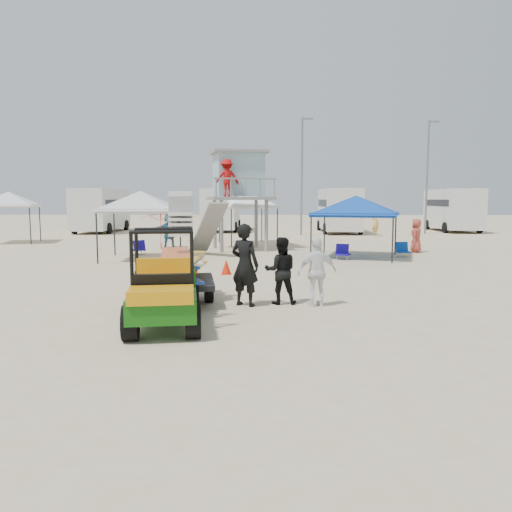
{
  "coord_description": "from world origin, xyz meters",
  "views": [
    {
      "loc": [
        0.79,
        -7.66,
        2.53
      ],
      "look_at": [
        0.5,
        3.0,
        1.3
      ],
      "focal_mm": 35.0,
      "sensor_mm": 36.0,
      "label": 1
    }
  ],
  "objects_px": {
    "utility_cart": "(162,283)",
    "canopy_blue": "(356,199)",
    "man_left": "(245,265)",
    "lifeguard_tower": "(238,178)",
    "surf_trailer": "(183,263)"
  },
  "relations": [
    {
      "from": "utility_cart",
      "to": "canopy_blue",
      "type": "xyz_separation_m",
      "value": [
        5.81,
        12.0,
        1.62
      ]
    },
    {
      "from": "man_left",
      "to": "lifeguard_tower",
      "type": "relative_size",
      "value": 0.41
    },
    {
      "from": "man_left",
      "to": "lifeguard_tower",
      "type": "bearing_deg",
      "value": -57.84
    },
    {
      "from": "utility_cart",
      "to": "man_left",
      "type": "height_order",
      "value": "man_left"
    },
    {
      "from": "man_left",
      "to": "lifeguard_tower",
      "type": "xyz_separation_m",
      "value": [
        -0.98,
        13.12,
        2.55
      ]
    },
    {
      "from": "lifeguard_tower",
      "to": "man_left",
      "type": "bearing_deg",
      "value": -85.73
    },
    {
      "from": "surf_trailer",
      "to": "lifeguard_tower",
      "type": "height_order",
      "value": "lifeguard_tower"
    },
    {
      "from": "utility_cart",
      "to": "surf_trailer",
      "type": "bearing_deg",
      "value": 89.86
    },
    {
      "from": "utility_cart",
      "to": "lifeguard_tower",
      "type": "relative_size",
      "value": 0.57
    },
    {
      "from": "surf_trailer",
      "to": "canopy_blue",
      "type": "bearing_deg",
      "value": 59.02
    },
    {
      "from": "man_left",
      "to": "canopy_blue",
      "type": "height_order",
      "value": "canopy_blue"
    },
    {
      "from": "surf_trailer",
      "to": "lifeguard_tower",
      "type": "xyz_separation_m",
      "value": [
        0.53,
        12.82,
        2.55
      ]
    },
    {
      "from": "lifeguard_tower",
      "to": "canopy_blue",
      "type": "height_order",
      "value": "lifeguard_tower"
    },
    {
      "from": "utility_cart",
      "to": "surf_trailer",
      "type": "height_order",
      "value": "surf_trailer"
    },
    {
      "from": "surf_trailer",
      "to": "man_left",
      "type": "distance_m",
      "value": 1.55
    }
  ]
}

